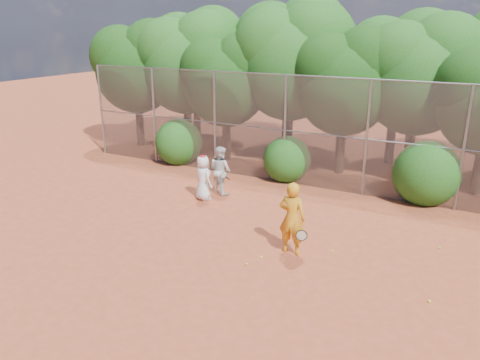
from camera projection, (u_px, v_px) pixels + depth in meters
The scene contains 22 objects.
ground at pixel (229, 251), 12.34m from camera, with size 80.00×80.00×0.00m, color #9D4023.
fence_back at pixel (307, 131), 16.77m from camera, with size 20.05×0.09×4.03m.
tree_0 at pixel (137, 64), 22.04m from camera, with size 4.38×3.81×6.00m.
tree_1 at pixel (187, 60), 21.27m from camera, with size 4.64×4.03×6.35m.
tree_2 at pixel (227, 77), 19.75m from camera, with size 3.99×3.47×5.47m.
tree_3 at pixel (292, 58), 19.22m from camera, with size 4.89×4.26×6.70m.
tree_4 at pixel (347, 78), 17.80m from camera, with size 4.19×3.64×5.73m.
tree_5 at pixel (420, 71), 17.26m from camera, with size 4.51×3.92×6.17m.
tree_9 at pixel (196, 53), 23.59m from camera, with size 4.83×4.20×6.62m.
tree_10 at pixel (290, 49), 21.43m from camera, with size 5.15×4.48×7.06m.
tree_11 at pixel (400, 64), 19.01m from camera, with size 4.64×4.03×6.35m.
bush_0 at pixel (179, 140), 19.97m from camera, with size 2.00×2.00×2.00m, color #184D13.
bush_1 at pixel (287, 157), 17.77m from camera, with size 1.80×1.80×1.80m, color #184D13.
bush_2 at pixel (427, 170), 15.48m from camera, with size 2.20×2.20×2.20m, color #184D13.
player_yellow at pixel (292, 218), 11.98m from camera, with size 0.86×0.50×1.95m.
player_teen at pixel (203, 178), 15.78m from camera, with size 0.89×0.77×1.57m.
player_white at pixel (220, 170), 16.36m from camera, with size 0.99×0.89×1.70m.
ball_0 at pixel (333, 251), 12.27m from camera, with size 0.07×0.07×0.07m, color #CCD827.
ball_1 at pixel (261, 257), 11.96m from camera, with size 0.07×0.07×0.07m, color #CCD827.
ball_2 at pixel (429, 301), 10.05m from camera, with size 0.07×0.07×0.07m, color #CCD827.
ball_3 at pixel (246, 264), 11.62m from camera, with size 0.07×0.07×0.07m, color #CCD827.
ball_4 at pixel (439, 247), 12.49m from camera, with size 0.07×0.07×0.07m, color #CCD827.
Camera 1 is at (5.48, -9.67, 5.69)m, focal length 35.00 mm.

